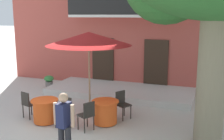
{
  "coord_description": "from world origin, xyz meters",
  "views": [
    {
      "loc": [
        4.14,
        -7.41,
        3.43
      ],
      "look_at": [
        0.44,
        2.51,
        1.3
      ],
      "focal_mm": 44.74,
      "sensor_mm": 36.0,
      "label": 1
    }
  ],
  "objects": [
    {
      "name": "cafe_table_middle",
      "position": [
        -0.84,
        -0.21,
        0.39
      ],
      "size": [
        0.86,
        0.86,
        0.76
      ],
      "color": "#EA561E",
      "rests_on": "ground"
    },
    {
      "name": "cafe_chair_middle_1",
      "position": [
        -1.58,
        -0.08,
        0.53
      ],
      "size": [
        0.5,
        0.5,
        0.91
      ],
      "color": "#2D2823",
      "rests_on": "ground"
    },
    {
      "name": "pedestrian_mid_plaza",
      "position": [
        1.02,
        -2.17,
        0.96
      ],
      "size": [
        0.53,
        0.36,
        1.7
      ],
      "color": "#232328",
      "rests_on": "ground"
    },
    {
      "name": "ground_plane",
      "position": [
        0.0,
        0.0,
        0.0
      ],
      "size": [
        120.0,
        120.0,
        0.0
      ],
      "primitive_type": "plane",
      "color": "beige"
    },
    {
      "name": "cafe_chair_near_tree_1",
      "position": [
        1.35,
        1.03,
        0.53
      ],
      "size": [
        0.55,
        0.55,
        0.91
      ],
      "color": "#2D2823",
      "rests_on": "ground"
    },
    {
      "name": "cafe_chair_near_tree_0",
      "position": [
        0.71,
        -0.33,
        0.53
      ],
      "size": [
        0.54,
        0.54,
        0.91
      ],
      "color": "#2D2823",
      "rests_on": "ground"
    },
    {
      "name": "cafe_chair_middle_0",
      "position": [
        -0.09,
        -0.27,
        0.53
      ],
      "size": [
        0.46,
        0.46,
        0.91
      ],
      "color": "#2D2823",
      "rests_on": "ground"
    },
    {
      "name": "cafe_table_near_tree",
      "position": [
        1.01,
        0.36,
        0.39
      ],
      "size": [
        0.86,
        0.86,
        0.76
      ],
      "color": "#EA561E",
      "rests_on": "ground"
    },
    {
      "name": "cafe_umbrella",
      "position": [
        0.14,
        1.07,
        2.61
      ],
      "size": [
        2.9,
        2.9,
        2.85
      ],
      "color": "#997A56",
      "rests_on": "ground"
    },
    {
      "name": "pedestrian_near_entrance",
      "position": [
        4.3,
        1.35,
        0.92
      ],
      "size": [
        0.53,
        0.38,
        1.63
      ],
      "color": "#384260",
      "rests_on": "ground"
    },
    {
      "name": "building_facade",
      "position": [
        0.35,
        6.99,
        3.75
      ],
      "size": [
        13.0,
        5.09,
        7.5
      ],
      "color": "#B24C42",
      "rests_on": "ground"
    },
    {
      "name": "ground_planter_left",
      "position": [
        -3.13,
        3.54,
        0.33
      ],
      "size": [
        0.45,
        0.45,
        0.58
      ],
      "color": "slate",
      "rests_on": "ground"
    },
    {
      "name": "entrance_step_platform",
      "position": [
        0.35,
        3.75,
        0.12
      ],
      "size": [
        6.25,
        2.51,
        0.25
      ],
      "primitive_type": "cube",
      "color": "silver",
      "rests_on": "ground"
    }
  ]
}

